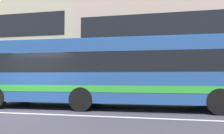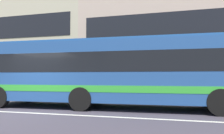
% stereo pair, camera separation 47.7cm
% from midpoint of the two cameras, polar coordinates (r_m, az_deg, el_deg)
% --- Properties ---
extents(ground_plane, '(160.00, 160.00, 0.00)m').
position_cam_midpoint_polar(ground_plane, '(9.02, -24.37, -11.66)').
color(ground_plane, '#413C49').
extents(lane_centre_line, '(60.00, 0.16, 0.01)m').
position_cam_midpoint_polar(lane_centre_line, '(9.02, -24.37, -11.63)').
color(lane_centre_line, silver).
rests_on(lane_centre_line, ground_plane).
extents(hedge_row_far, '(21.71, 1.10, 0.89)m').
position_cam_midpoint_polar(hedge_row_far, '(15.48, -23.17, -6.21)').
color(hedge_row_far, '#216524').
rests_on(hedge_row_far, ground_plane).
extents(apartment_block_left, '(19.41, 10.12, 11.05)m').
position_cam_midpoint_polar(apartment_block_left, '(28.40, -25.92, 5.77)').
color(apartment_block_left, '#BCB59C').
rests_on(apartment_block_left, ground_plane).
extents(apartment_block_right, '(20.12, 10.12, 9.96)m').
position_cam_midpoint_polar(apartment_block_right, '(22.80, 18.08, 6.29)').
color(apartment_block_right, '#C1AA9D').
rests_on(apartment_block_right, ground_plane).
extents(transit_bus, '(11.52, 2.93, 3.11)m').
position_cam_midpoint_polar(transit_bus, '(9.71, -3.84, -1.08)').
color(transit_bus, '#244E91').
rests_on(transit_bus, ground_plane).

